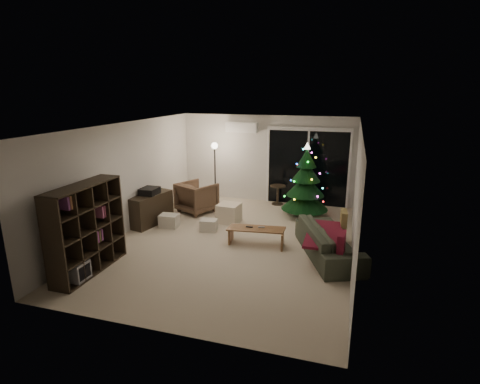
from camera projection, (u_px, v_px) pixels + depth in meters
The scene contains 18 objects.
room at pixel (268, 182), 9.11m from camera, with size 6.50×7.51×2.60m.
bookshelf at pixel (77, 228), 6.68m from camera, with size 0.41×1.62×1.62m, color black, non-canonical shape.
media_cabinet at pixel (151, 209), 9.14m from camera, with size 0.45×1.20×0.75m, color black.
stereo at pixel (150, 191), 9.02m from camera, with size 0.38×0.45×0.16m, color black.
armchair at pixel (197, 197), 10.02m from camera, with size 0.87×0.89×0.81m, color #493026.
ottoman at pixel (229, 213), 9.28m from camera, with size 0.52×0.52×0.46m, color beige.
cardboard_box_a at pixel (169, 221), 8.97m from camera, with size 0.43×0.33×0.31m, color beige.
cardboard_box_b at pixel (209, 225), 8.73m from camera, with size 0.39×0.29×0.27m, color beige.
side_table at pixel (278, 195), 10.70m from camera, with size 0.45×0.45×0.56m, color black.
floor_lamp at pixel (215, 175), 10.52m from camera, with size 0.28×0.28×1.72m, color black.
sofa at pixel (329, 241), 7.37m from camera, with size 2.11×0.82×0.61m, color #343B2E.
sofa_throw at pixel (324, 234), 7.36m from camera, with size 0.66×1.52×0.05m, color maroon.
cushion_a at pixel (344, 220), 7.83m from camera, with size 0.12×0.40×0.40m, color olive.
cushion_b at pixel (341, 244), 6.63m from camera, with size 0.12×0.40×0.40m, color maroon.
coffee_table at pixel (256, 236), 7.93m from camera, with size 1.19×0.42×0.38m, color brown, non-canonical shape.
remote_a at pixel (249, 227), 7.92m from camera, with size 0.15×0.04×0.02m, color black.
remote_b at pixel (261, 227), 7.89m from camera, with size 0.14×0.04×0.02m, color slate.
christmas_tree at pixel (306, 181), 9.47m from camera, with size 1.20×1.20×1.93m, color black.
Camera 1 is at (2.34, -7.18, 3.21)m, focal length 28.00 mm.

